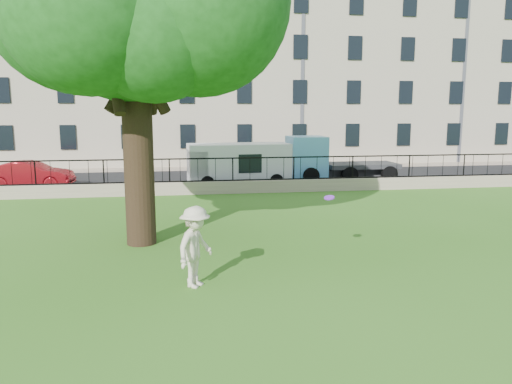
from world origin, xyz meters
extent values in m
plane|color=#2F6417|center=(0.00, 0.00, 0.00)|extent=(120.00, 120.00, 0.00)
cube|color=gray|center=(0.00, 12.00, 0.30)|extent=(50.00, 0.40, 0.60)
cube|color=black|center=(0.00, 12.00, 0.63)|extent=(50.00, 0.05, 0.06)
cube|color=black|center=(0.00, 12.00, 1.70)|extent=(50.00, 0.05, 0.06)
cube|color=black|center=(0.00, 16.70, 0.01)|extent=(60.00, 9.00, 0.01)
cube|color=gray|center=(0.00, 21.90, 0.06)|extent=(60.00, 1.40, 0.12)
cube|color=#B7A892|center=(0.00, 27.60, 6.50)|extent=(56.00, 10.00, 13.00)
cylinder|color=black|center=(-3.70, 3.32, 2.41)|extent=(0.88, 0.88, 4.81)
sphere|color=#164813|center=(-1.90, 2.52, 6.83)|extent=(5.02, 5.02, 5.02)
sphere|color=#164813|center=(-5.30, 4.12, 7.13)|extent=(5.42, 5.42, 5.42)
imported|color=beige|center=(-2.20, -0.67, 0.94)|extent=(1.25, 1.39, 1.87)
cylinder|color=purple|center=(1.30, 0.61, 1.75)|extent=(0.30, 0.31, 0.12)
imported|color=maroon|center=(-10.10, 15.18, 0.69)|extent=(4.29, 1.77, 1.38)
cube|color=silver|center=(0.57, 14.40, 1.11)|extent=(5.43, 2.44, 2.22)
cube|color=#5CA8D7|center=(6.50, 15.40, 1.26)|extent=(6.04, 2.21, 2.52)
camera|label=1|loc=(-2.51, -11.66, 4.01)|focal=35.00mm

